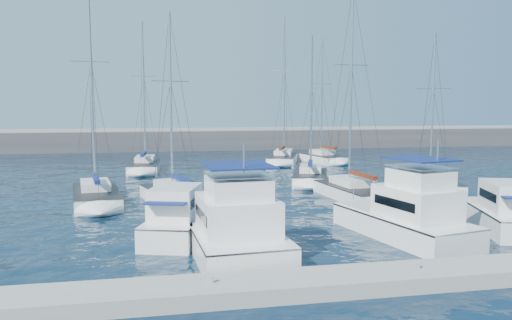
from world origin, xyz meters
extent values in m
plane|color=black|center=(0.00, 0.00, 0.00)|extent=(220.00, 220.00, 0.00)
cube|color=#424244|center=(0.00, 52.00, 1.00)|extent=(160.00, 6.00, 4.00)
cube|color=gray|center=(0.00, 52.00, 3.20)|extent=(160.00, 1.20, 0.50)
cube|color=gray|center=(0.00, -11.00, 0.30)|extent=(40.00, 2.20, 0.60)
cylinder|color=silver|center=(-8.00, -11.00, 0.72)|extent=(0.16, 0.16, 0.25)
cylinder|color=silver|center=(0.00, -11.00, 0.72)|extent=(0.16, 0.16, 0.25)
cube|color=white|center=(-8.72, -2.04, 0.40)|extent=(4.40, 7.23, 1.60)
cube|color=#262628|center=(-8.72, -2.04, 1.15)|extent=(4.45, 7.24, 0.08)
cube|color=white|center=(-8.96, -2.83, 2.00)|extent=(2.97, 3.63, 1.60)
cube|color=black|center=(-8.96, -2.83, 2.08)|extent=(2.83, 3.05, 0.45)
cube|color=navy|center=(-9.33, -4.01, 2.30)|extent=(2.54, 2.57, 0.07)
cube|color=white|center=(-6.41, -5.29, 0.40)|extent=(4.35, 8.79, 1.60)
cube|color=#262628|center=(-6.41, -5.29, 1.15)|extent=(4.42, 8.80, 0.08)
cube|color=white|center=(-6.35, -6.33, 2.00)|extent=(3.49, 4.17, 1.60)
cube|color=black|center=(-6.35, -6.33, 2.08)|extent=(3.50, 3.38, 0.45)
cube|color=white|center=(-6.33, -6.53, 3.25)|extent=(2.77, 2.94, 0.90)
cube|color=navy|center=(-6.33, -6.53, 4.25)|extent=(3.11, 3.35, 0.08)
cube|color=white|center=(2.78, -4.38, 0.40)|extent=(4.95, 8.78, 1.60)
cube|color=#262628|center=(2.78, -4.38, 1.15)|extent=(5.01, 8.79, 0.08)
cube|color=white|center=(2.99, -5.36, 2.00)|extent=(3.54, 4.33, 1.60)
cube|color=black|center=(2.99, -5.36, 2.08)|extent=(3.44, 3.59, 0.45)
cube|color=white|center=(3.04, -5.56, 3.25)|extent=(2.75, 3.09, 0.90)
cube|color=navy|center=(3.04, -5.56, 4.25)|extent=(3.11, 3.52, 0.08)
cube|color=white|center=(9.03, -4.05, 0.40)|extent=(4.61, 7.30, 1.60)
cube|color=#262628|center=(9.03, -4.05, 1.15)|extent=(4.66, 7.31, 0.08)
cube|color=white|center=(8.78, -4.84, 2.00)|extent=(3.15, 3.69, 1.60)
cube|color=black|center=(8.78, -4.84, 2.08)|extent=(3.01, 3.10, 0.45)
cube|color=white|center=(-14.17, 8.29, 0.30)|extent=(4.30, 8.73, 1.30)
cube|color=#262628|center=(-14.17, 8.29, 0.93)|extent=(4.36, 8.74, 0.06)
cube|color=white|center=(-14.26, 8.81, 1.25)|extent=(2.51, 3.92, 0.55)
cylinder|color=silver|center=(-14.31, 9.12, 8.58)|extent=(0.18, 0.18, 14.27)
cylinder|color=silver|center=(-13.97, 7.05, 1.80)|extent=(0.79, 4.14, 0.12)
cube|color=navy|center=(-13.96, 6.96, 1.95)|extent=(0.95, 3.77, 0.28)
cube|color=white|center=(-8.58, 6.88, 0.30)|extent=(5.27, 8.96, 1.30)
cube|color=#262628|center=(-8.58, 6.88, 0.93)|extent=(5.33, 8.98, 0.06)
cube|color=white|center=(-8.73, 7.38, 1.25)|extent=(2.92, 4.10, 0.55)
cylinder|color=silver|center=(-8.82, 7.69, 7.43)|extent=(0.18, 0.18, 11.95)
cylinder|color=silver|center=(-8.22, 5.66, 1.80)|extent=(1.31, 4.09, 0.12)
cube|color=navy|center=(-8.19, 5.57, 1.95)|extent=(1.41, 3.75, 0.28)
cube|color=white|center=(3.63, 14.44, 0.30)|extent=(5.07, 7.84, 1.30)
cube|color=#262628|center=(3.63, 14.44, 0.93)|extent=(5.13, 7.86, 0.06)
cube|color=white|center=(3.78, 14.87, 1.25)|extent=(2.80, 3.63, 0.55)
cylinder|color=silver|center=(3.87, 15.13, 7.36)|extent=(0.18, 0.18, 11.82)
cylinder|color=silver|center=(3.28, 13.40, 1.80)|extent=(1.28, 3.49, 0.12)
cube|color=navy|center=(3.25, 13.31, 1.95)|extent=(1.38, 3.22, 0.28)
cube|color=white|center=(4.49, 6.36, 0.30)|extent=(3.91, 8.14, 1.30)
cube|color=#262628|center=(4.49, 6.36, 0.93)|extent=(3.97, 8.15, 0.06)
cube|color=white|center=(4.43, 6.85, 1.25)|extent=(2.37, 3.63, 0.55)
cylinder|color=silver|center=(4.40, 7.14, 8.50)|extent=(0.18, 0.18, 14.11)
cylinder|color=silver|center=(4.61, 5.19, 1.80)|extent=(0.53, 3.92, 0.12)
cube|color=#4E1D0F|center=(4.62, 5.09, 1.95)|extent=(0.72, 3.55, 0.28)
cube|color=white|center=(12.16, 8.53, 0.30)|extent=(4.95, 8.29, 1.30)
cube|color=#262628|center=(12.16, 8.53, 0.93)|extent=(5.01, 8.30, 0.06)
cube|color=white|center=(12.29, 8.99, 1.25)|extent=(2.78, 3.79, 0.55)
cylinder|color=silver|center=(12.37, 9.27, 7.17)|extent=(0.18, 0.18, 11.44)
cylinder|color=silver|center=(11.85, 7.40, 1.80)|extent=(1.14, 3.78, 0.12)
cube|color=navy|center=(11.83, 7.31, 1.95)|extent=(1.26, 3.46, 0.28)
cube|color=white|center=(-11.19, 26.09, 0.30)|extent=(3.44, 8.80, 1.30)
cube|color=#262628|center=(-11.19, 26.09, 0.93)|extent=(3.50, 8.80, 0.06)
cube|color=white|center=(-11.16, 26.63, 1.25)|extent=(2.14, 3.88, 0.55)
cylinder|color=silver|center=(-11.14, 26.96, 8.65)|extent=(0.18, 0.18, 14.39)
cylinder|color=silver|center=(-11.26, 24.80, 1.80)|extent=(0.34, 4.33, 0.12)
cube|color=navy|center=(-11.26, 24.70, 1.95)|extent=(0.55, 3.91, 0.28)
cube|color=white|center=(5.32, 30.97, 0.30)|extent=(6.06, 9.94, 1.30)
cube|color=#262628|center=(5.32, 30.97, 0.93)|extent=(6.12, 9.96, 0.06)
cube|color=white|center=(5.51, 31.53, 1.25)|extent=(3.27, 4.57, 0.55)
cylinder|color=silver|center=(5.63, 31.86, 9.61)|extent=(0.18, 0.18, 16.31)
cylinder|color=silver|center=(4.85, 29.64, 1.80)|extent=(1.68, 4.50, 0.12)
cube|color=#4E1D0F|center=(4.81, 29.54, 1.95)|extent=(1.74, 4.13, 0.28)
cube|color=white|center=(10.21, 29.92, 0.30)|extent=(4.36, 7.53, 1.30)
cube|color=#262628|center=(10.21, 29.92, 0.93)|extent=(4.42, 7.54, 0.06)
cube|color=white|center=(10.12, 30.36, 1.25)|extent=(2.53, 3.42, 0.55)
cylinder|color=silver|center=(10.07, 30.62, 8.25)|extent=(0.18, 0.18, 13.60)
cylinder|color=silver|center=(10.42, 28.89, 1.80)|extent=(0.83, 3.49, 0.12)
cube|color=#4E1D0F|center=(10.44, 28.79, 1.95)|extent=(0.98, 3.19, 0.28)
camera|label=1|loc=(-9.79, -28.14, 6.83)|focal=35.00mm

